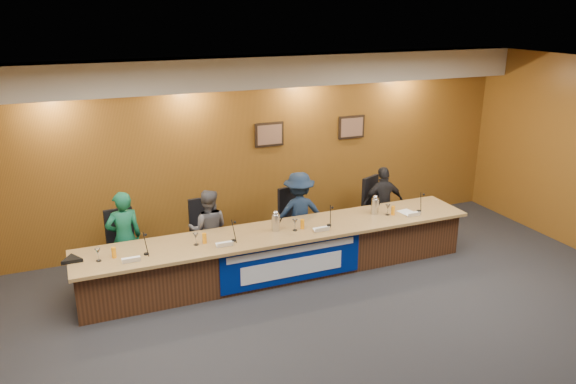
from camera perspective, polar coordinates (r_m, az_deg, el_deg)
name	(u,v)px	position (r m, az deg, el deg)	size (l,w,h in m)	color
floor	(357,360)	(6.96, 7.04, -16.54)	(10.00, 10.00, 0.00)	black
ceiling	(370,87)	(5.75, 8.30, 10.54)	(10.00, 8.00, 0.04)	silver
wall_back	(247,150)	(9.67, -4.19, 4.24)	(10.00, 0.04, 3.20)	brown
soffit	(250,72)	(9.19, -3.89, 12.07)	(10.00, 0.50, 0.50)	beige
dais_body	(282,253)	(8.66, -0.64, -6.24)	(6.00, 0.80, 0.70)	#3E2212
dais_top	(283,232)	(8.47, -0.52, -4.06)	(6.10, 0.95, 0.05)	olive
banner	(292,262)	(8.30, 0.43, -7.16)	(2.20, 0.02, 0.65)	navy
banner_text_upper	(293,250)	(8.21, 0.47, -5.94)	(2.00, 0.01, 0.10)	silver
banner_text_lower	(293,268)	(8.33, 0.47, -7.69)	(1.60, 0.01, 0.28)	silver
wall_photo_left	(269,134)	(9.71, -1.92, 5.86)	(0.52, 0.04, 0.42)	black
wall_photo_right	(351,127)	(10.36, 6.45, 6.57)	(0.52, 0.04, 0.42)	black
panelist_a	(124,238)	(8.62, -16.29, -4.51)	(0.52, 0.34, 1.43)	#0F5135
panelist_b	(209,230)	(8.83, -8.08, -3.81)	(0.63, 0.49, 1.30)	#4C4B50
panelist_c	(299,213)	(9.27, 1.12, -2.18)	(0.91, 0.52, 1.40)	#112036
panelist_d	(383,203)	(9.99, 9.61, -1.13)	(0.77, 0.32, 1.32)	black
office_chair_a	(125,250)	(8.80, -16.23, -5.69)	(0.48, 0.48, 0.08)	black
office_chair_b	(207,237)	(8.98, -8.19, -4.59)	(0.48, 0.48, 0.08)	black
office_chair_c	(297,224)	(9.43, 0.87, -3.24)	(0.48, 0.48, 0.08)	black
office_chair_d	(379,211)	(10.13, 9.26, -1.91)	(0.48, 0.48, 0.08)	black
nameplate_a	(131,260)	(7.70, -15.62, -6.65)	(0.24, 0.06, 0.09)	white
microphone_a	(146,254)	(7.90, -14.20, -6.11)	(0.07, 0.07, 0.02)	black
juice_glass_a	(114,253)	(7.90, -17.27, -5.89)	(0.06, 0.06, 0.15)	orange
water_glass_a	(98,255)	(7.86, -18.73, -6.07)	(0.08, 0.08, 0.18)	silver
nameplate_b	(225,244)	(7.92, -6.39, -5.29)	(0.24, 0.06, 0.09)	white
microphone_b	(234,241)	(8.12, -5.56, -4.93)	(0.07, 0.07, 0.02)	black
juice_glass_b	(204,238)	(8.08, -8.48, -4.67)	(0.06, 0.06, 0.15)	orange
water_glass_b	(196,239)	(8.03, -9.34, -4.74)	(0.08, 0.08, 0.18)	silver
nameplate_c	(322,229)	(8.40, 3.51, -3.78)	(0.24, 0.06, 0.09)	white
microphone_c	(329,225)	(8.65, 4.18, -3.37)	(0.07, 0.07, 0.02)	black
juice_glass_c	(302,224)	(8.49, 1.47, -3.28)	(0.06, 0.06, 0.15)	orange
water_glass_c	(295,225)	(8.42, 0.71, -3.36)	(0.08, 0.08, 0.18)	silver
nameplate_d	(414,214)	(9.19, 12.71, -2.20)	(0.24, 0.06, 0.09)	white
microphone_d	(419,211)	(9.44, 13.14, -1.90)	(0.07, 0.07, 0.02)	black
juice_glass_d	(393,211)	(9.19, 10.62, -1.86)	(0.06, 0.06, 0.15)	orange
water_glass_d	(388,210)	(9.17, 10.10, -1.79)	(0.08, 0.08, 0.18)	silver
carafe_mid	(276,223)	(8.40, -1.27, -3.14)	(0.13, 0.13, 0.25)	silver
carafe_right	(375,207)	(9.16, 8.82, -1.47)	(0.12, 0.12, 0.26)	silver
speakerphone	(72,260)	(8.00, -21.10, -6.42)	(0.32, 0.32, 0.05)	black
paper_stack	(408,213)	(9.36, 12.06, -2.06)	(0.22, 0.30, 0.01)	white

